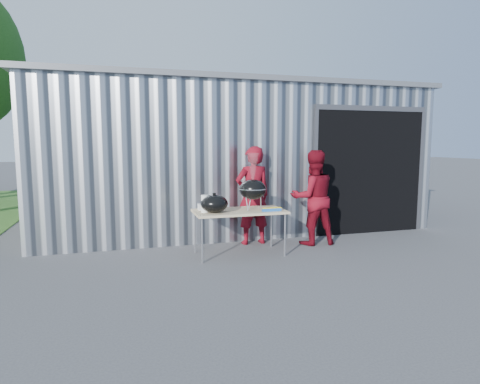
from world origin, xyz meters
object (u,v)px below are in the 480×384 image
object	(u,v)px
kettle_grill	(253,185)
person_cook	(253,195)
folding_table	(239,213)
person_bystander	(313,198)

from	to	relation	value
kettle_grill	person_cook	world-z (taller)	person_cook
folding_table	person_cook	size ratio (longest dim) A/B	0.83
person_cook	person_bystander	world-z (taller)	person_cook
kettle_grill	person_bystander	xyz separation A→B (m)	(1.26, 0.32, -0.30)
person_cook	person_bystander	xyz separation A→B (m)	(1.05, -0.33, -0.04)
folding_table	kettle_grill	size ratio (longest dim) A/B	1.60
person_cook	person_bystander	distance (m)	1.10
kettle_grill	person_bystander	size ratio (longest dim) A/B	0.54
folding_table	kettle_grill	bearing A→B (deg)	-3.19
person_cook	person_bystander	bearing A→B (deg)	158.69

